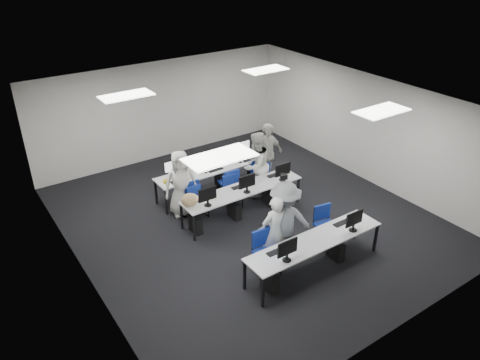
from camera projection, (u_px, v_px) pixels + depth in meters
room at (248, 164)px, 10.92m from camera, size 9.00×9.02×3.00m
ceiling_panels at (248, 103)px, 10.22m from camera, size 5.20×4.60×0.02m
desk_front at (315, 242)px, 9.55m from camera, size 3.20×0.70×0.73m
desk_mid at (243, 191)px, 11.45m from camera, size 3.20×0.70×0.73m
desk_back at (213, 170)px, 12.47m from camera, size 3.20×0.70×0.73m
equipment_front at (308, 259)px, 9.60m from camera, size 2.51×0.41×1.19m
equipment_mid at (237, 205)px, 11.49m from camera, size 2.91×0.41×1.19m
equipment_back at (219, 178)px, 12.73m from camera, size 2.91×0.41×1.19m
chair_0 at (266, 260)px, 9.63m from camera, size 0.49×0.53×0.96m
chair_1 at (325, 232)px, 10.57m from camera, size 0.52×0.55×0.91m
chair_2 at (196, 206)px, 11.59m from camera, size 0.46×0.50×0.89m
chair_3 at (232, 197)px, 12.02m from camera, size 0.46×0.49×0.83m
chair_4 at (260, 183)px, 12.62m from camera, size 0.58×0.61×0.91m
chair_5 at (191, 204)px, 11.69m from camera, size 0.43×0.47×0.87m
chair_6 at (229, 189)px, 12.36m from camera, size 0.49×0.52×0.90m
chair_7 at (259, 182)px, 12.71m from camera, size 0.47×0.50×0.87m
handbag at (190, 200)px, 10.65m from camera, size 0.46×0.36×0.33m
student_0 at (274, 231)px, 9.68m from camera, size 0.63×0.45×1.62m
student_1 at (256, 165)px, 12.22m from camera, size 1.03×0.90×1.79m
student_2 at (181, 184)px, 11.42m from camera, size 0.95×0.75×1.71m
student_3 at (266, 155)px, 12.73m from camera, size 1.07×0.46×1.82m
photographer at (284, 221)px, 9.83m from camera, size 1.34×1.06×1.82m
dslr_camera at (284, 177)px, 9.53m from camera, size 0.20×0.22×0.10m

